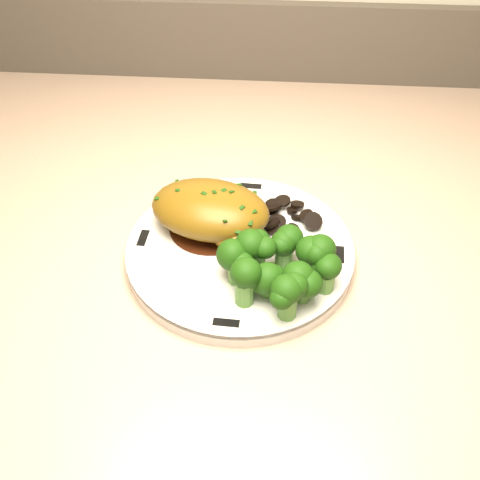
# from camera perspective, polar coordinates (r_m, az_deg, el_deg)

# --- Properties ---
(counter) EXTENTS (2.23, 0.74, 1.08)m
(counter) POSITION_cam_1_polar(r_m,az_deg,el_deg) (1.13, -13.40, -15.12)
(counter) COLOR brown
(counter) RESTS_ON ground
(plate) EXTENTS (0.27, 0.27, 0.02)m
(plate) POSITION_cam_1_polar(r_m,az_deg,el_deg) (0.65, 0.00, -1.18)
(plate) COLOR silver
(plate) RESTS_ON counter
(rim_accent_0) EXTENTS (0.01, 0.03, 0.00)m
(rim_accent_0) POSITION_cam_1_polar(r_m,az_deg,el_deg) (0.64, 9.45, -1.40)
(rim_accent_0) COLOR black
(rim_accent_0) RESTS_ON plate
(rim_accent_1) EXTENTS (0.03, 0.01, 0.00)m
(rim_accent_1) POSITION_cam_1_polar(r_m,az_deg,el_deg) (0.72, 1.04, 5.11)
(rim_accent_1) COLOR black
(rim_accent_1) RESTS_ON plate
(rim_accent_2) EXTENTS (0.01, 0.03, 0.00)m
(rim_accent_2) POSITION_cam_1_polar(r_m,az_deg,el_deg) (0.66, -9.17, 0.17)
(rim_accent_2) COLOR black
(rim_accent_2) RESTS_ON plate
(rim_accent_3) EXTENTS (0.03, 0.01, 0.00)m
(rim_accent_3) POSITION_cam_1_polar(r_m,az_deg,el_deg) (0.57, -1.32, -7.87)
(rim_accent_3) COLOR black
(rim_accent_3) RESTS_ON plate
(gravy_pool) EXTENTS (0.09, 0.09, 0.00)m
(gravy_pool) POSITION_cam_1_polar(r_m,az_deg,el_deg) (0.67, -2.77, 1.23)
(gravy_pool) COLOR #38160A
(gravy_pool) RESTS_ON plate
(chicken_breast) EXTENTS (0.15, 0.11, 0.05)m
(chicken_breast) POSITION_cam_1_polar(r_m,az_deg,el_deg) (0.65, -2.54, 2.63)
(chicken_breast) COLOR brown
(chicken_breast) RESTS_ON plate
(mushroom_pile) EXTENTS (0.08, 0.06, 0.02)m
(mushroom_pile) POSITION_cam_1_polar(r_m,az_deg,el_deg) (0.67, 4.43, 1.87)
(mushroom_pile) COLOR black
(mushroom_pile) RESTS_ON plate
(broccoli_florets) EXTENTS (0.11, 0.10, 0.04)m
(broccoli_florets) POSITION_cam_1_polar(r_m,az_deg,el_deg) (0.59, 3.82, -2.88)
(broccoli_florets) COLOR #578E3C
(broccoli_florets) RESTS_ON plate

